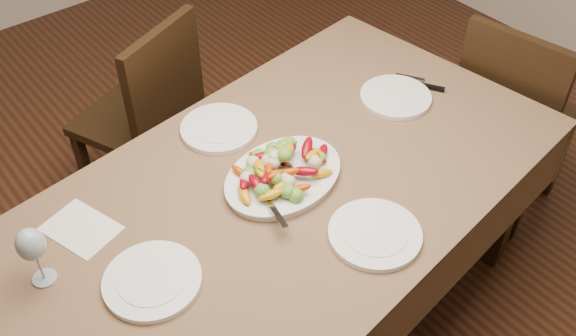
# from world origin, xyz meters

# --- Properties ---
(dining_table) EXTENTS (1.95, 1.26, 0.76)m
(dining_table) POSITION_xyz_m (-0.01, 0.16, 0.38)
(dining_table) COLOR brown
(dining_table) RESTS_ON ground
(chair_far) EXTENTS (0.55, 0.55, 0.95)m
(chair_far) POSITION_xyz_m (-0.08, 1.09, 0.47)
(chair_far) COLOR black
(chair_far) RESTS_ON ground
(chair_right) EXTENTS (0.48, 0.48, 0.95)m
(chair_right) POSITION_xyz_m (1.18, 0.09, 0.47)
(chair_right) COLOR black
(chair_right) RESTS_ON ground
(serving_platter) EXTENTS (0.43, 0.34, 0.02)m
(serving_platter) POSITION_xyz_m (-0.01, 0.18, 0.77)
(serving_platter) COLOR white
(serving_platter) RESTS_ON dining_table
(roasted_vegetables) EXTENTS (0.35, 0.26, 0.09)m
(roasted_vegetables) POSITION_xyz_m (-0.01, 0.18, 0.83)
(roasted_vegetables) COLOR maroon
(roasted_vegetables) RESTS_ON serving_platter
(serving_spoon) EXTENTS (0.29, 0.13, 0.03)m
(serving_spoon) POSITION_xyz_m (-0.07, 0.13, 0.81)
(serving_spoon) COLOR #9EA0A8
(serving_spoon) RESTS_ON serving_platter
(plate_left) EXTENTS (0.27, 0.27, 0.02)m
(plate_left) POSITION_xyz_m (-0.53, 0.09, 0.77)
(plate_left) COLOR white
(plate_left) RESTS_ON dining_table
(plate_right) EXTENTS (0.26, 0.26, 0.02)m
(plate_right) POSITION_xyz_m (0.57, 0.25, 0.77)
(plate_right) COLOR white
(plate_right) RESTS_ON dining_table
(plate_far) EXTENTS (0.26, 0.26, 0.02)m
(plate_far) POSITION_xyz_m (-0.03, 0.51, 0.77)
(plate_far) COLOR white
(plate_far) RESTS_ON dining_table
(plate_near) EXTENTS (0.27, 0.27, 0.02)m
(plate_near) POSITION_xyz_m (0.05, -0.17, 0.77)
(plate_near) COLOR white
(plate_near) RESTS_ON dining_table
(wine_glass) EXTENTS (0.08, 0.08, 0.20)m
(wine_glass) POSITION_xyz_m (-0.75, 0.29, 0.86)
(wine_glass) COLOR #8C99A5
(wine_glass) RESTS_ON dining_table
(menu_card) EXTENTS (0.20, 0.24, 0.00)m
(menu_card) POSITION_xyz_m (-0.59, 0.39, 0.76)
(menu_card) COLOR silver
(menu_card) RESTS_ON dining_table
(table_knife) EXTENTS (0.12, 0.18, 0.01)m
(table_knife) POSITION_xyz_m (0.71, 0.25, 0.76)
(table_knife) COLOR #9EA0A8
(table_knife) RESTS_ON dining_table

